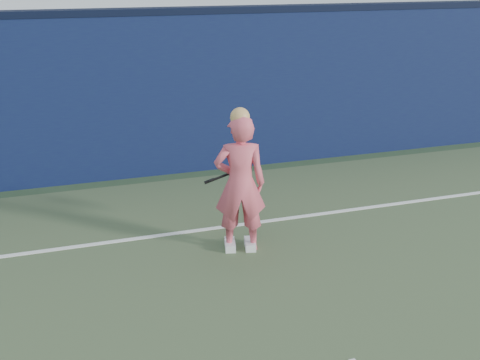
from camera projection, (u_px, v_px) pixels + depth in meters
name	position (u px, v px, depth m)	size (l,w,h in m)	color
backstop_wall	(193.00, 94.00, 9.66)	(24.00, 0.40, 2.50)	#0D143D
wall_cap	(190.00, 10.00, 9.22)	(24.00, 0.42, 0.10)	black
player	(240.00, 183.00, 6.92)	(0.67, 0.52, 1.72)	#E3586A
racket	(238.00, 172.00, 7.37)	(0.62, 0.13, 0.33)	black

